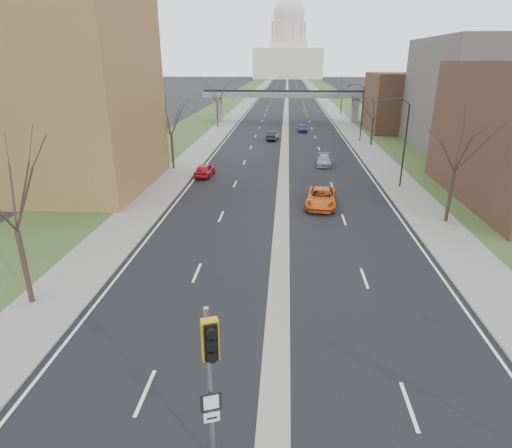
# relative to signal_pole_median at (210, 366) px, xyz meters

# --- Properties ---
(ground) EXTENTS (700.00, 700.00, 0.00)m
(ground) POSITION_rel_signal_pole_median_xyz_m (1.78, 1.06, -3.96)
(ground) COLOR black
(ground) RESTS_ON ground
(road_surface) EXTENTS (20.00, 600.00, 0.01)m
(road_surface) POSITION_rel_signal_pole_median_xyz_m (1.78, 151.06, -3.95)
(road_surface) COLOR black
(road_surface) RESTS_ON ground
(median_strip) EXTENTS (1.20, 600.00, 0.02)m
(median_strip) POSITION_rel_signal_pole_median_xyz_m (1.78, 151.06, -3.96)
(median_strip) COLOR gray
(median_strip) RESTS_ON ground
(sidewalk_right) EXTENTS (4.00, 600.00, 0.12)m
(sidewalk_right) POSITION_rel_signal_pole_median_xyz_m (13.78, 151.06, -3.90)
(sidewalk_right) COLOR gray
(sidewalk_right) RESTS_ON ground
(sidewalk_left) EXTENTS (4.00, 600.00, 0.12)m
(sidewalk_left) POSITION_rel_signal_pole_median_xyz_m (-10.22, 151.06, -3.90)
(sidewalk_left) COLOR gray
(sidewalk_left) RESTS_ON ground
(grass_verge_right) EXTENTS (8.00, 600.00, 0.10)m
(grass_verge_right) POSITION_rel_signal_pole_median_xyz_m (19.78, 151.06, -3.91)
(grass_verge_right) COLOR #2D401D
(grass_verge_right) RESTS_ON ground
(grass_verge_left) EXTENTS (8.00, 600.00, 0.10)m
(grass_verge_left) POSITION_rel_signal_pole_median_xyz_m (-16.22, 151.06, -3.91)
(grass_verge_left) COLOR #2D401D
(grass_verge_left) RESTS_ON ground
(apartment_building) EXTENTS (25.00, 16.00, 22.00)m
(apartment_building) POSITION_rel_signal_pole_median_xyz_m (-24.22, 31.06, 7.04)
(apartment_building) COLOR brown
(apartment_building) RESTS_ON ground
(commercial_block_mid) EXTENTS (18.00, 22.00, 15.00)m
(commercial_block_mid) POSITION_rel_signal_pole_median_xyz_m (29.78, 53.06, 3.54)
(commercial_block_mid) COLOR #504D49
(commercial_block_mid) RESTS_ON ground
(commercial_block_far) EXTENTS (14.00, 14.00, 10.00)m
(commercial_block_far) POSITION_rel_signal_pole_median_xyz_m (23.78, 71.06, 1.04)
(commercial_block_far) COLOR #4B2F23
(commercial_block_far) RESTS_ON ground
(pedestrian_bridge) EXTENTS (34.00, 3.00, 6.45)m
(pedestrian_bridge) POSITION_rel_signal_pole_median_xyz_m (1.78, 81.06, 0.89)
(pedestrian_bridge) COLOR slate
(pedestrian_bridge) RESTS_ON ground
(capitol) EXTENTS (48.00, 42.00, 55.75)m
(capitol) POSITION_rel_signal_pole_median_xyz_m (1.78, 321.06, 14.64)
(capitol) COLOR silver
(capitol) RESTS_ON ground
(streetlight_mid) EXTENTS (2.61, 0.20, 8.70)m
(streetlight_mid) POSITION_rel_signal_pole_median_xyz_m (12.77, 33.06, 3.00)
(streetlight_mid) COLOR black
(streetlight_mid) RESTS_ON sidewalk_right
(streetlight_far) EXTENTS (2.61, 0.20, 8.70)m
(streetlight_far) POSITION_rel_signal_pole_median_xyz_m (12.77, 59.06, 3.00)
(streetlight_far) COLOR black
(streetlight_far) RESTS_ON sidewalk_right
(tree_left_a) EXTENTS (7.20, 7.20, 9.40)m
(tree_left_a) POSITION_rel_signal_pole_median_xyz_m (-11.22, 9.06, 2.68)
(tree_left_a) COLOR #382B21
(tree_left_a) RESTS_ON sidewalk_left
(tree_left_b) EXTENTS (6.75, 6.75, 8.81)m
(tree_left_b) POSITION_rel_signal_pole_median_xyz_m (-11.22, 39.06, 2.27)
(tree_left_b) COLOR #382B21
(tree_left_b) RESTS_ON sidewalk_left
(tree_left_c) EXTENTS (7.65, 7.65, 9.99)m
(tree_left_c) POSITION_rel_signal_pole_median_xyz_m (-11.22, 73.06, 3.09)
(tree_left_c) COLOR #382B21
(tree_left_c) RESTS_ON sidewalk_left
(tree_right_a) EXTENTS (7.20, 7.20, 9.40)m
(tree_right_a) POSITION_rel_signal_pole_median_xyz_m (14.78, 23.06, 2.68)
(tree_right_a) COLOR #382B21
(tree_right_a) RESTS_ON sidewalk_right
(tree_right_b) EXTENTS (6.30, 6.30, 8.22)m
(tree_right_b) POSITION_rel_signal_pole_median_xyz_m (14.78, 56.06, 1.86)
(tree_right_b) COLOR #382B21
(tree_right_b) RESTS_ON sidewalk_right
(tree_right_c) EXTENTS (7.65, 7.65, 9.99)m
(tree_right_c) POSITION_rel_signal_pole_median_xyz_m (14.78, 96.06, 3.09)
(tree_right_c) COLOR #382B21
(tree_right_c) RESTS_ON sidewalk_right
(signal_pole_median) EXTENTS (0.79, 0.95, 5.68)m
(signal_pole_median) POSITION_rel_signal_pole_median_xyz_m (0.00, 0.00, 0.00)
(signal_pole_median) COLOR gray
(signal_pole_median) RESTS_ON ground
(car_left_near) EXTENTS (1.91, 4.29, 1.43)m
(car_left_near) POSITION_rel_signal_pole_median_xyz_m (-6.94, 36.07, -3.24)
(car_left_near) COLOR #AB131D
(car_left_near) RESTS_ON ground
(car_left_far) EXTENTS (2.03, 4.50, 1.43)m
(car_left_far) POSITION_rel_signal_pole_median_xyz_m (-0.22, 59.85, -3.24)
(car_left_far) COLOR black
(car_left_far) RESTS_ON ground
(car_right_near) EXTENTS (3.21, 5.84, 1.55)m
(car_right_near) POSITION_rel_signal_pole_median_xyz_m (5.19, 26.46, -3.18)
(car_right_near) COLOR #CA5415
(car_right_near) RESTS_ON ground
(car_right_mid) EXTENTS (2.07, 4.43, 1.25)m
(car_right_mid) POSITION_rel_signal_pole_median_xyz_m (6.66, 42.33, -3.33)
(car_right_mid) COLOR gray
(car_right_mid) RESTS_ON ground
(car_right_far) EXTENTS (1.84, 3.87, 1.28)m
(car_right_far) POSITION_rel_signal_pole_median_xyz_m (4.78, 68.70, -3.32)
(car_right_far) COLOR navy
(car_right_far) RESTS_ON ground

